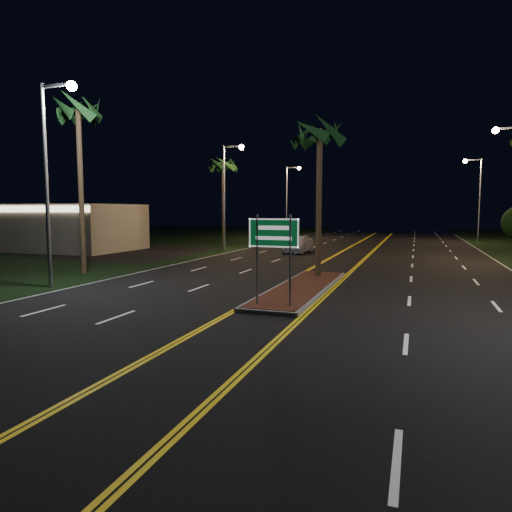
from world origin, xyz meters
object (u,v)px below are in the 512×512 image
at_px(streetlight_right_far, 476,190).
at_px(palm_median, 320,133).
at_px(commercial_building, 51,227).
at_px(streetlight_left_near, 52,161).
at_px(median_island, 302,288).
at_px(highway_sign, 274,241).
at_px(car_far, 279,234).
at_px(palm_left_far, 223,165).
at_px(streetlight_left_mid, 228,185).
at_px(car_near, 298,242).
at_px(palm_left_near, 78,112).
at_px(streetlight_left_far, 290,193).

xyz_separation_m(streetlight_right_far, palm_median, (-10.61, -31.50, 1.62)).
distance_m(commercial_building, streetlight_left_near, 22.49).
xyz_separation_m(median_island, highway_sign, (0.00, -4.20, 2.32)).
relative_size(commercial_building, palm_median, 1.81).
bearing_deg(commercial_building, highway_sign, -33.48).
xyz_separation_m(median_island, car_far, (-9.50, 28.60, 0.78)).
bearing_deg(palm_median, median_island, -90.00).
distance_m(median_island, palm_median, 8.00).
bearing_deg(palm_left_far, median_island, -58.64).
relative_size(streetlight_left_mid, palm_median, 1.08).
height_order(highway_sign, streetlight_left_mid, streetlight_left_mid).
bearing_deg(car_near, median_island, -72.30).
height_order(streetlight_right_far, car_far, streetlight_right_far).
distance_m(palm_left_near, car_near, 19.71).
bearing_deg(streetlight_left_far, palm_left_near, -93.00).
bearing_deg(streetlight_right_far, palm_left_near, -124.21).
bearing_deg(streetlight_right_far, palm_left_far, -149.12).
relative_size(palm_left_far, car_far, 1.70).
height_order(palm_left_near, car_far, palm_left_near).
distance_m(highway_sign, car_near, 21.95).
relative_size(streetlight_left_far, car_far, 1.74).
xyz_separation_m(commercial_building, car_far, (16.50, 15.61, -1.14)).
bearing_deg(palm_left_far, highway_sign, -63.08).
xyz_separation_m(commercial_building, car_near, (21.51, 4.24, -1.15)).
xyz_separation_m(streetlight_left_near, palm_left_near, (-1.89, 4.00, 3.02)).
bearing_deg(palm_left_far, streetlight_left_far, 82.22).
height_order(streetlight_left_mid, streetlight_right_far, same).
height_order(median_island, streetlight_left_near, streetlight_left_near).
bearing_deg(streetlight_left_mid, streetlight_right_far, 40.30).
bearing_deg(streetlight_left_far, car_near, -72.80).
bearing_deg(palm_left_near, palm_left_far, 90.86).
bearing_deg(palm_median, streetlight_left_far, 107.58).
xyz_separation_m(palm_left_far, car_far, (3.30, 7.60, -6.88)).
bearing_deg(palm_median, highway_sign, -90.00).
bearing_deg(streetlight_left_far, streetlight_right_far, -5.38).
xyz_separation_m(streetlight_left_far, car_near, (6.12, -19.77, -4.80)).
height_order(streetlight_left_mid, streetlight_left_far, same).
distance_m(highway_sign, streetlight_right_far, 40.74).
distance_m(streetlight_right_far, car_near, 23.81).
xyz_separation_m(palm_left_near, palm_left_far, (-0.30, 20.00, -0.93)).
distance_m(palm_median, car_far, 27.59).
xyz_separation_m(highway_sign, streetlight_left_far, (-10.61, 41.20, 3.25)).
bearing_deg(streetlight_left_far, palm_median, -72.42).
bearing_deg(highway_sign, streetlight_left_mid, 116.59).
relative_size(median_island, highway_sign, 3.20).
distance_m(highway_sign, commercial_building, 31.17).
xyz_separation_m(highway_sign, streetlight_right_far, (10.61, 39.20, 3.25)).
relative_size(median_island, streetlight_right_far, 1.14).
height_order(commercial_building, palm_left_far, palm_left_far).
height_order(commercial_building, palm_median, palm_median).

